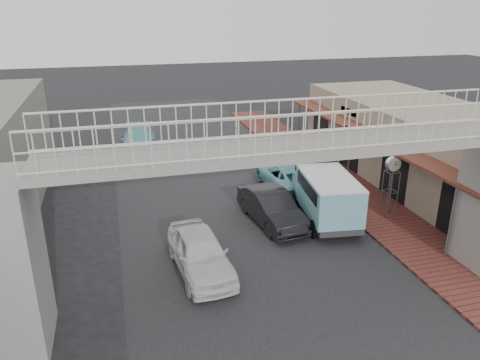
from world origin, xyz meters
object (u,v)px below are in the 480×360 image
street_clock (393,167)px  white_hatchback (200,253)px  motorcycle_far (298,151)px  arrow_sign (351,139)px  angkot_curb (286,176)px  angkot_far (138,141)px  dark_sedan (271,208)px  angkot_van (327,192)px  motorcycle_near (324,167)px

street_clock → white_hatchback: bearing=-166.4°
motorcycle_far → arrow_sign: bearing=-172.0°
angkot_curb → angkot_far: size_ratio=0.90×
dark_sedan → angkot_curb: 4.24m
white_hatchback → angkot_van: (6.04, 2.57, 0.64)m
dark_sedan → motorcycle_near: size_ratio=2.84×
angkot_curb → dark_sedan: bearing=59.2°
angkot_van → motorcycle_far: bearing=83.6°
motorcycle_near → motorcycle_far: (-0.44, 2.73, 0.15)m
angkot_far → angkot_curb: bearing=-44.4°
angkot_van → motorcycle_far: 8.49m
angkot_far → motorcycle_far: (9.21, -4.41, -0.09)m
angkot_far → motorcycle_near: 12.01m
angkot_curb → angkot_van: size_ratio=0.99×
motorcycle_far → dark_sedan: bearing=156.1°
angkot_curb → angkot_far: bearing=-52.1°
angkot_far → motorcycle_far: size_ratio=2.76×
angkot_far → street_clock: size_ratio=1.87×
angkot_van → motorcycle_near: bearing=73.3°
white_hatchback → dark_sedan: 4.81m
white_hatchback → angkot_curb: size_ratio=0.94×
angkot_far → motorcycle_far: angkot_far is taller
angkot_far → motorcycle_near: size_ratio=3.33×
angkot_curb → motorcycle_far: angkot_curb is taller
white_hatchback → arrow_sign: arrow_sign is taller
white_hatchback → angkot_far: size_ratio=0.85×
street_clock → arrow_sign: arrow_sign is taller
street_clock → angkot_van: bearing=173.7°
angkot_far → white_hatchback: bearing=-79.5°
dark_sedan → street_clock: 5.55m
angkot_curb → arrow_sign: 3.84m
dark_sedan → angkot_curb: dark_sedan is taller
dark_sedan → white_hatchback: bearing=-147.5°
motorcycle_far → street_clock: bearing=-168.5°
white_hatchback → motorcycle_near: bearing=38.8°
angkot_van → motorcycle_far: angkot_van is taller
dark_sedan → angkot_far: size_ratio=0.85×
arrow_sign → angkot_van: bearing=-125.0°
dark_sedan → angkot_van: angkot_van is taller
motorcycle_near → angkot_curb: bearing=105.4°
angkot_curb → angkot_far: (-6.95, 8.43, 0.10)m
white_hatchback → arrow_sign: 9.93m
angkot_curb → street_clock: 5.75m
arrow_sign → white_hatchback: bearing=-140.9°
motorcycle_near → street_clock: (0.46, -5.77, 1.87)m
angkot_far → street_clock: (10.11, -12.91, 1.63)m
dark_sedan → angkot_far: 13.08m
white_hatchback → arrow_sign: (8.30, 4.99, 2.19)m
motorcycle_far → street_clock: 8.72m
angkot_far → angkot_van: angkot_van is taller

